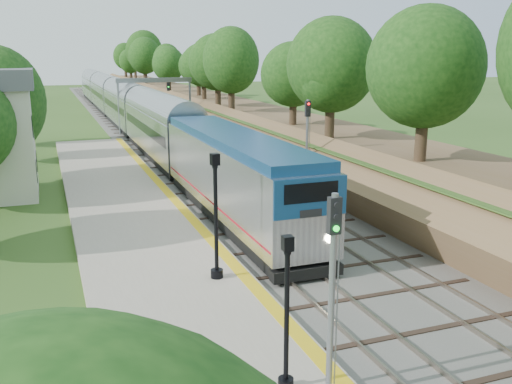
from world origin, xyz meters
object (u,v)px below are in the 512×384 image
object	(u,v)px
signal_gantry	(154,90)
signal_farside	(307,137)
lamppost_mid	(287,323)
signal_platform	(332,274)
train	(126,109)
lamppost_far	(216,224)

from	to	relation	value
signal_gantry	signal_farside	xyz separation A→B (m)	(3.73, -31.66, -1.03)
lamppost_mid	signal_platform	xyz separation A→B (m)	(0.98, -0.55, 1.40)
train	lamppost_far	distance (m)	49.37
signal_platform	signal_farside	bearing A→B (deg)	66.22
lamppost_mid	lamppost_far	xyz separation A→B (m)	(0.46, 7.91, 0.32)
signal_gantry	signal_farside	distance (m)	31.89
train	lamppost_mid	bearing A→B (deg)	-93.88
signal_platform	lamppost_far	bearing A→B (deg)	93.46
lamppost_mid	signal_farside	distance (m)	22.54
signal_gantry	train	size ratio (longest dim) A/B	0.08
train	lamppost_mid	distance (m)	57.29
train	signal_platform	xyz separation A→B (m)	(-2.90, -57.71, 1.33)
lamppost_mid	lamppost_far	world-z (taller)	lamppost_far
signal_farside	lamppost_far	bearing A→B (deg)	-128.26
train	lamppost_mid	size ratio (longest dim) A/B	24.42
train	signal_farside	bearing A→B (deg)	-80.50
lamppost_far	signal_platform	xyz separation A→B (m)	(0.51, -8.46, 1.08)
train	signal_gantry	bearing A→B (deg)	-65.42
lamppost_far	train	bearing A→B (deg)	86.04
lamppost_far	signal_platform	size ratio (longest dim) A/B	0.92
signal_platform	train	bearing A→B (deg)	87.12
signal_gantry	lamppost_mid	distance (m)	52.21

